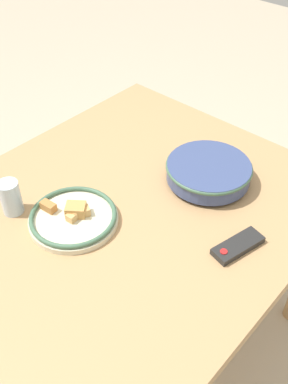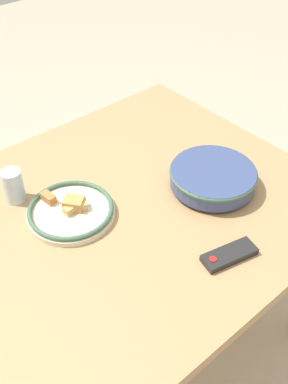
{
  "view_description": "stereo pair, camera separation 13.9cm",
  "coord_description": "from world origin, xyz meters",
  "px_view_note": "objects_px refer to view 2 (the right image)",
  "views": [
    {
      "loc": [
        0.72,
        0.71,
        1.7
      ],
      "look_at": [
        -0.06,
        0.02,
        0.78
      ],
      "focal_mm": 42.0,
      "sensor_mm": 36.0,
      "label": 1
    },
    {
      "loc": [
        0.62,
        0.81,
        1.7
      ],
      "look_at": [
        -0.06,
        0.02,
        0.78
      ],
      "focal_mm": 42.0,
      "sensor_mm": 36.0,
      "label": 2
    }
  ],
  "objects_px": {
    "noodle_bowl": "(213,177)",
    "drinking_glass": "(14,186)",
    "food_plate": "(71,211)",
    "tv_remote": "(229,255)"
  },
  "relations": [
    {
      "from": "noodle_bowl",
      "to": "drinking_glass",
      "type": "xyz_separation_m",
      "value": [
        0.51,
        -0.36,
        0.01
      ]
    },
    {
      "from": "food_plate",
      "to": "tv_remote",
      "type": "height_order",
      "value": "food_plate"
    },
    {
      "from": "noodle_bowl",
      "to": "food_plate",
      "type": "distance_m",
      "value": 0.46
    },
    {
      "from": "drinking_glass",
      "to": "tv_remote",
      "type": "bearing_deg",
      "value": 118.83
    },
    {
      "from": "food_plate",
      "to": "drinking_glass",
      "type": "relative_size",
      "value": 2.42
    },
    {
      "from": "food_plate",
      "to": "tv_remote",
      "type": "distance_m",
      "value": 0.48
    },
    {
      "from": "food_plate",
      "to": "tv_remote",
      "type": "relative_size",
      "value": 1.61
    },
    {
      "from": "food_plate",
      "to": "tv_remote",
      "type": "bearing_deg",
      "value": 119.09
    },
    {
      "from": "tv_remote",
      "to": "drinking_glass",
      "type": "height_order",
      "value": "drinking_glass"
    },
    {
      "from": "food_plate",
      "to": "drinking_glass",
      "type": "xyz_separation_m",
      "value": [
        0.09,
        -0.17,
        0.04
      ]
    }
  ]
}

